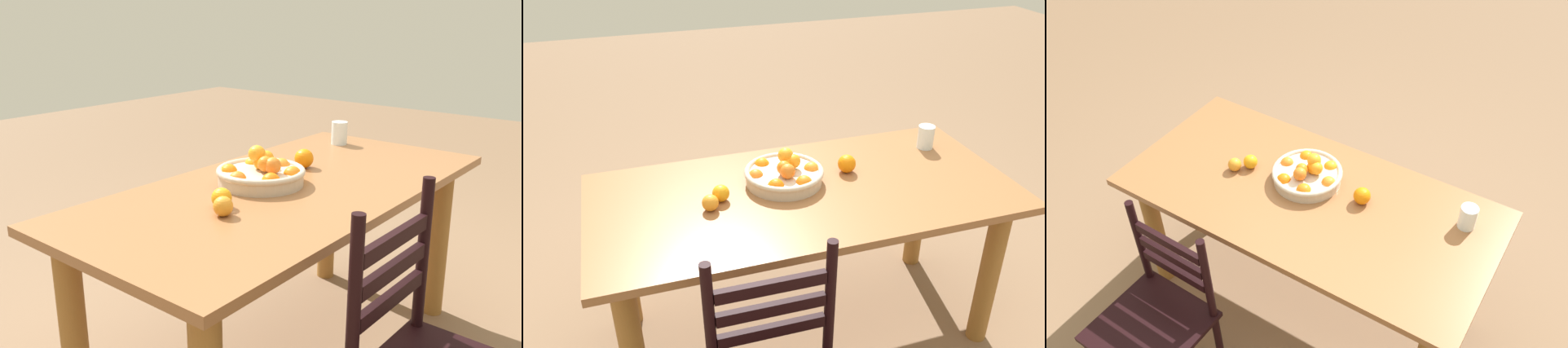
{
  "view_description": "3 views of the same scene",
  "coord_description": "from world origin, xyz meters",
  "views": [
    {
      "loc": [
        1.64,
        1.2,
        1.41
      ],
      "look_at": [
        0.06,
        -0.09,
        0.8
      ],
      "focal_mm": 39.02,
      "sensor_mm": 36.0,
      "label": 1
    },
    {
      "loc": [
        0.68,
        1.83,
        1.9
      ],
      "look_at": [
        0.06,
        -0.09,
        0.8
      ],
      "focal_mm": 37.47,
      "sensor_mm": 36.0,
      "label": 2
    },
    {
      "loc": [
        -1.0,
        1.6,
        2.57
      ],
      "look_at": [
        0.06,
        -0.09,
        0.8
      ],
      "focal_mm": 38.79,
      "sensor_mm": 36.0,
      "label": 3
    }
  ],
  "objects": [
    {
      "name": "drinking_glass",
      "position": [
        -0.69,
        -0.2,
        0.82
      ],
      "size": [
        0.08,
        0.08,
        0.11
      ],
      "primitive_type": "cylinder",
      "color": "silver",
      "rests_on": "dining_table"
    },
    {
      "name": "fruit_bowl",
      "position": [
        0.06,
        -0.09,
        0.81
      ],
      "size": [
        0.34,
        0.34,
        0.14
      ],
      "color": "beige",
      "rests_on": "dining_table"
    },
    {
      "name": "orange_loose_1",
      "position": [
        -0.23,
        -0.09,
        0.8
      ],
      "size": [
        0.08,
        0.08,
        0.08
      ],
      "primitive_type": "sphere",
      "color": "orange",
      "rests_on": "dining_table"
    },
    {
      "name": "orange_loose_0",
      "position": [
        0.35,
        -0.02,
        0.8
      ],
      "size": [
        0.07,
        0.07,
        0.07
      ],
      "primitive_type": "sphere",
      "color": "orange",
      "rests_on": "dining_table"
    },
    {
      "name": "orange_loose_2",
      "position": [
        0.4,
        0.03,
        0.8
      ],
      "size": [
        0.07,
        0.07,
        0.07
      ],
      "primitive_type": "sphere",
      "color": "orange",
      "rests_on": "dining_table"
    },
    {
      "name": "ground_plane",
      "position": [
        0.0,
        0.0,
        0.0
      ],
      "size": [
        12.0,
        12.0,
        0.0
      ],
      "primitive_type": "plane",
      "color": "brown"
    },
    {
      "name": "dining_table",
      "position": [
        0.0,
        0.0,
        0.63
      ],
      "size": [
        1.76,
        0.84,
        0.76
      ],
      "color": "#905C36",
      "rests_on": "ground"
    }
  ]
}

